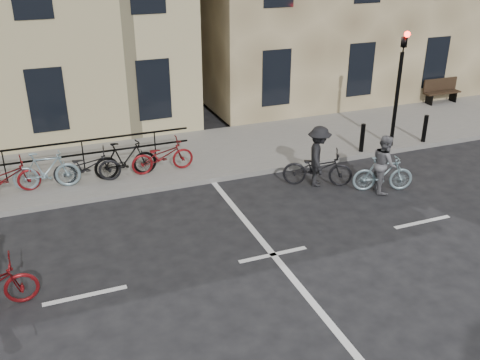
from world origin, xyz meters
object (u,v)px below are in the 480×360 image
object	(u,v)px
traffic_light	(400,75)
cyclist_grey	(384,169)
cyclist_dark	(318,163)
bench	(441,90)

from	to	relation	value
traffic_light	cyclist_grey	size ratio (longest dim) A/B	2.28
cyclist_grey	cyclist_dark	xyz separation A→B (m)	(-1.47, 0.97, 0.03)
bench	cyclist_dark	world-z (taller)	cyclist_dark
traffic_light	cyclist_dark	bearing A→B (deg)	-157.16
traffic_light	cyclist_dark	size ratio (longest dim) A/B	1.93
bench	cyclist_grey	size ratio (longest dim) A/B	0.94
bench	cyclist_dark	distance (m)	9.68
traffic_light	cyclist_dark	xyz separation A→B (m)	(-3.55, -1.50, -1.78)
cyclist_dark	traffic_light	bearing A→B (deg)	-41.40
traffic_light	bench	size ratio (longest dim) A/B	2.44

